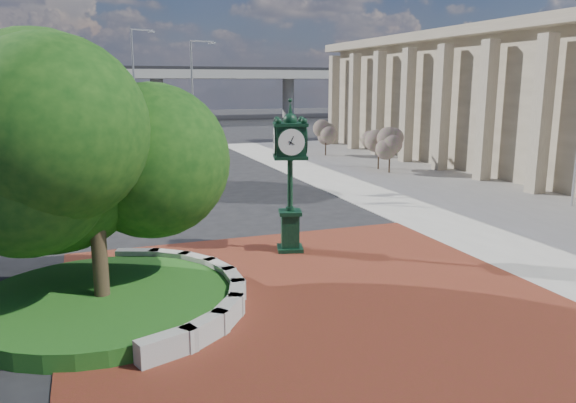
{
  "coord_description": "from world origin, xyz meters",
  "views": [
    {
      "loc": [
        -5.11,
        -13.37,
        5.35
      ],
      "look_at": [
        0.25,
        1.5,
        1.99
      ],
      "focal_mm": 35.0,
      "sensor_mm": 36.0,
      "label": 1
    }
  ],
  "objects_px": {
    "street_lamp_near": "(195,91)",
    "street_lamp_far": "(136,76)",
    "post_clock": "(290,171)",
    "parked_car": "(177,136)"
  },
  "relations": [
    {
      "from": "post_clock",
      "to": "street_lamp_far",
      "type": "bearing_deg",
      "value": 91.91
    },
    {
      "from": "parked_car",
      "to": "street_lamp_far",
      "type": "bearing_deg",
      "value": 125.7
    },
    {
      "from": "post_clock",
      "to": "parked_car",
      "type": "height_order",
      "value": "post_clock"
    },
    {
      "from": "street_lamp_near",
      "to": "street_lamp_far",
      "type": "distance_m",
      "value": 15.09
    },
    {
      "from": "street_lamp_near",
      "to": "post_clock",
      "type": "bearing_deg",
      "value": -93.32
    },
    {
      "from": "parked_car",
      "to": "street_lamp_far",
      "type": "distance_m",
      "value": 7.11
    },
    {
      "from": "parked_car",
      "to": "street_lamp_near",
      "type": "distance_m",
      "value": 11.63
    },
    {
      "from": "street_lamp_far",
      "to": "street_lamp_near",
      "type": "bearing_deg",
      "value": -80.2
    },
    {
      "from": "post_clock",
      "to": "street_lamp_far",
      "type": "distance_m",
      "value": 37.62
    },
    {
      "from": "post_clock",
      "to": "parked_car",
      "type": "bearing_deg",
      "value": 87.28
    }
  ]
}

